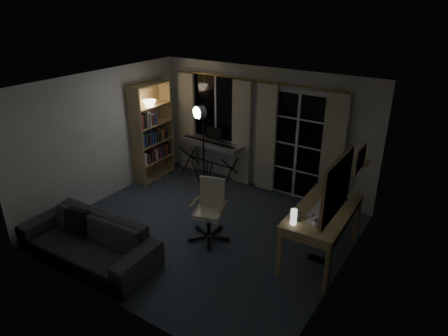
# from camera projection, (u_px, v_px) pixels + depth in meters

# --- Properties ---
(floor) EXTENTS (4.50, 4.00, 0.02)m
(floor) POSITION_uv_depth(u_px,v_px,m) (203.00, 230.00, 6.65)
(floor) COLOR #384252
(floor) RESTS_ON ground
(window) EXTENTS (1.20, 0.08, 1.40)m
(window) POSITION_uv_depth(u_px,v_px,m) (217.00, 107.00, 8.07)
(window) COLOR white
(window) RESTS_ON floor
(french_door) EXTENTS (1.32, 0.09, 2.11)m
(french_door) POSITION_uv_depth(u_px,v_px,m) (297.00, 146.00, 7.36)
(french_door) COLOR white
(french_door) RESTS_ON floor
(curtains) EXTENTS (3.60, 0.07, 2.13)m
(curtains) POSITION_uv_depth(u_px,v_px,m) (253.00, 135.00, 7.71)
(curtains) COLOR gold
(curtains) RESTS_ON floor
(bookshelf) EXTENTS (0.35, 0.95, 2.02)m
(bookshelf) POSITION_uv_depth(u_px,v_px,m) (150.00, 134.00, 8.19)
(bookshelf) COLOR #A38156
(bookshelf) RESTS_ON floor
(torchiere_lamp) EXTENTS (0.35, 0.35, 1.69)m
(torchiere_lamp) POSITION_uv_depth(u_px,v_px,m) (150.00, 117.00, 7.92)
(torchiere_lamp) COLOR #B2B2B7
(torchiere_lamp) RESTS_ON floor
(keyboard_piano) EXTENTS (1.44, 0.74, 1.03)m
(keyboard_piano) POSITION_uv_depth(u_px,v_px,m) (210.00, 144.00, 8.14)
(keyboard_piano) COLOR black
(keyboard_piano) RESTS_ON floor
(studio_light) EXTENTS (0.41, 0.41, 1.81)m
(studio_light) POSITION_uv_depth(u_px,v_px,m) (201.00, 123.00, 7.24)
(studio_light) COLOR black
(studio_light) RESTS_ON floor
(office_chair) EXTENTS (0.68, 0.65, 0.98)m
(office_chair) POSITION_uv_depth(u_px,v_px,m) (211.00, 203.00, 6.29)
(office_chair) COLOR black
(office_chair) RESTS_ON floor
(desk) EXTENTS (0.80, 1.53, 0.81)m
(desk) POSITION_uv_depth(u_px,v_px,m) (323.00, 216.00, 5.69)
(desk) COLOR #A38954
(desk) RESTS_ON floor
(monitor) EXTENTS (0.20, 0.58, 0.51)m
(monitor) POSITION_uv_depth(u_px,v_px,m) (350.00, 182.00, 5.77)
(monitor) COLOR silver
(monitor) RESTS_ON desk
(desk_clutter) EXTENTS (0.46, 0.92, 1.03)m
(desk_clutter) POSITION_uv_depth(u_px,v_px,m) (312.00, 226.00, 5.56)
(desk_clutter) COLOR white
(desk_clutter) RESTS_ON desk
(mug) EXTENTS (0.14, 0.11, 0.13)m
(mug) POSITION_uv_depth(u_px,v_px,m) (318.00, 223.00, 5.19)
(mug) COLOR silver
(mug) RESTS_ON desk
(wall_mirror) EXTENTS (0.04, 0.94, 0.74)m
(wall_mirror) POSITION_uv_depth(u_px,v_px,m) (337.00, 187.00, 4.63)
(wall_mirror) COLOR #A38156
(wall_mirror) RESTS_ON floor
(framed_print) EXTENTS (0.03, 0.42, 0.32)m
(framed_print) POSITION_uv_depth(u_px,v_px,m) (360.00, 159.00, 5.30)
(framed_print) COLOR #A38156
(framed_print) RESTS_ON floor
(wall_shelf) EXTENTS (0.16, 0.30, 0.18)m
(wall_shelf) POSITION_uv_depth(u_px,v_px,m) (363.00, 159.00, 5.79)
(wall_shelf) COLOR #A38156
(wall_shelf) RESTS_ON floor
(sofa) EXTENTS (2.18, 0.73, 0.84)m
(sofa) POSITION_uv_depth(u_px,v_px,m) (87.00, 235.00, 5.76)
(sofa) COLOR #323235
(sofa) RESTS_ON floor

